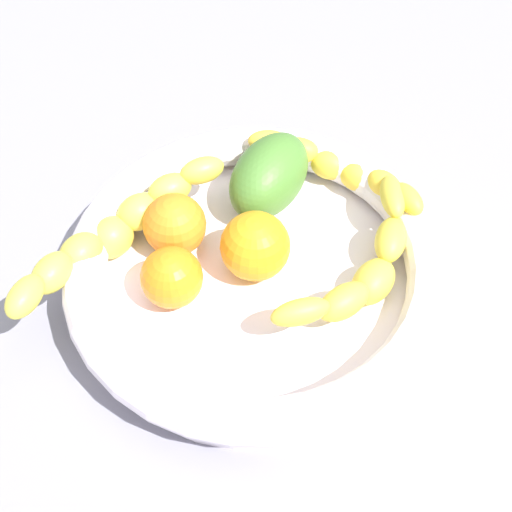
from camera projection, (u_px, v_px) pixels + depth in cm
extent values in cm
cube|color=gray|center=(256.00, 298.00, 68.20)|extent=(120.00, 120.00, 3.00)
cylinder|color=white|center=(256.00, 282.00, 66.08)|extent=(33.51, 33.51, 2.37)
torus|color=white|center=(256.00, 263.00, 63.59)|extent=(36.29, 36.29, 3.96)
ellipsoid|color=yellow|center=(300.00, 312.00, 57.30)|extent=(3.37, 5.70, 2.34)
ellipsoid|color=yellow|center=(344.00, 302.00, 59.51)|extent=(5.28, 6.11, 2.97)
ellipsoid|color=yellow|center=(373.00, 281.00, 62.46)|extent=(6.40, 6.19, 3.60)
ellipsoid|color=yellow|center=(391.00, 240.00, 63.91)|extent=(6.05, 4.68, 2.97)
ellipsoid|color=yellow|center=(392.00, 196.00, 65.62)|extent=(5.41, 2.51, 2.34)
ellipsoid|color=yellow|center=(408.00, 199.00, 65.43)|extent=(4.73, 3.58, 2.23)
ellipsoid|color=yellow|center=(385.00, 185.00, 68.03)|extent=(5.01, 4.60, 2.71)
ellipsoid|color=yellow|center=(358.00, 176.00, 70.32)|extent=(5.20, 5.26, 3.19)
ellipsoid|color=yellow|center=(329.00, 164.00, 71.41)|extent=(4.86, 5.24, 3.19)
ellipsoid|color=yellow|center=(299.00, 150.00, 71.23)|extent=(3.80, 4.81, 2.71)
ellipsoid|color=yellow|center=(268.00, 141.00, 70.58)|extent=(2.48, 4.33, 2.23)
ellipsoid|color=yellow|center=(202.00, 170.00, 66.94)|extent=(4.02, 5.23, 2.65)
ellipsoid|color=yellow|center=(170.00, 189.00, 66.69)|extent=(4.87, 5.53, 3.12)
ellipsoid|color=yellow|center=(139.00, 212.00, 66.19)|extent=(5.57, 5.84, 3.60)
ellipsoid|color=yellow|center=(111.00, 237.00, 65.46)|extent=(6.11, 6.16, 4.07)
ellipsoid|color=yellow|center=(81.00, 253.00, 62.97)|extent=(5.85, 5.73, 3.60)
ellipsoid|color=yellow|center=(52.00, 273.00, 60.31)|extent=(5.57, 5.13, 3.12)
ellipsoid|color=yellow|center=(25.00, 296.00, 57.52)|extent=(5.30, 4.37, 2.65)
sphere|color=orange|center=(175.00, 225.00, 65.05)|extent=(6.18, 6.18, 6.18)
sphere|color=orange|center=(172.00, 277.00, 61.38)|extent=(5.80, 5.80, 5.80)
sphere|color=orange|center=(258.00, 246.00, 63.10)|extent=(6.69, 6.69, 6.69)
ellipsoid|color=#487C2F|center=(269.00, 176.00, 68.66)|extent=(13.14, 11.99, 7.28)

